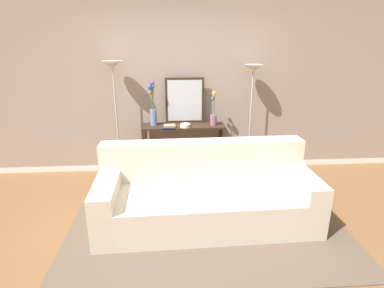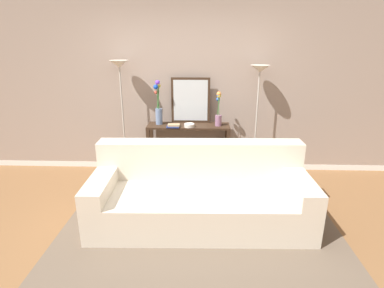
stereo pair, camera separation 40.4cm
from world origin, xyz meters
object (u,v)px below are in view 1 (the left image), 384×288
object	(u,v)px
fruit_bowl	(185,125)
book_row_under_console	(164,172)
couch	(206,196)
floor_lamp_left	(114,88)
vase_tall_flowers	(153,108)
vase_short_flowers	(214,110)
console_table	(184,141)
book_stack	(169,126)
wall_mirror	(185,101)
floor_lamp_right	(252,90)

from	to	relation	value
fruit_bowl	book_row_under_console	world-z (taller)	fruit_bowl
couch	floor_lamp_left	size ratio (longest dim) A/B	1.41
vase_tall_flowers	vase_short_flowers	world-z (taller)	vase_tall_flowers
couch	console_table	distance (m)	1.34
floor_lamp_left	vase_short_flowers	size ratio (longest dim) A/B	3.40
couch	vase_tall_flowers	distance (m)	1.67
couch	fruit_bowl	world-z (taller)	couch
couch	book_row_under_console	world-z (taller)	couch
console_table	fruit_bowl	size ratio (longest dim) A/B	8.11
vase_tall_flowers	book_stack	xyz separation A→B (m)	(0.23, -0.15, -0.24)
console_table	book_row_under_console	world-z (taller)	console_table
wall_mirror	book_row_under_console	world-z (taller)	wall_mirror
book_row_under_console	floor_lamp_left	bearing A→B (deg)	-179.13
wall_mirror	book_row_under_console	xyz separation A→B (m)	(-0.34, -0.15, -1.10)
floor_lamp_left	wall_mirror	distance (m)	1.05
console_table	vase_short_flowers	distance (m)	0.66
wall_mirror	couch	bearing A→B (deg)	-83.41
console_table	floor_lamp_left	distance (m)	1.29
vase_tall_flowers	vase_short_flowers	size ratio (longest dim) A/B	1.30
vase_short_flowers	fruit_bowl	size ratio (longest dim) A/B	3.37
couch	vase_tall_flowers	world-z (taller)	vase_tall_flowers
floor_lamp_left	book_stack	distance (m)	0.95
floor_lamp_left	floor_lamp_right	size ratio (longest dim) A/B	1.04
book_row_under_console	vase_tall_flowers	bearing A→B (deg)	165.83
book_stack	book_row_under_console	distance (m)	0.79
wall_mirror	vase_short_flowers	distance (m)	0.47
floor_lamp_right	fruit_bowl	distance (m)	1.12
book_row_under_console	floor_lamp_right	bearing A→B (deg)	-0.44
console_table	vase_tall_flowers	size ratio (longest dim) A/B	1.86
vase_short_flowers	floor_lamp_left	bearing A→B (deg)	179.23
couch	floor_lamp_right	size ratio (longest dim) A/B	1.46
couch	wall_mirror	distance (m)	1.69
couch	book_stack	size ratio (longest dim) A/B	12.81
floor_lamp_right	vase_short_flowers	bearing A→B (deg)	-178.05
book_stack	book_row_under_console	bearing A→B (deg)	129.62
wall_mirror	vase_tall_flowers	world-z (taller)	wall_mirror
couch	book_stack	distance (m)	1.36
console_table	fruit_bowl	bearing A→B (deg)	-80.88
couch	book_stack	xyz separation A→B (m)	(-0.41, 1.18, 0.52)
couch	floor_lamp_right	xyz separation A→B (m)	(0.82, 1.29, 1.02)
floor_lamp_left	book_row_under_console	size ratio (longest dim) A/B	4.59
console_table	book_stack	size ratio (longest dim) A/B	6.44
console_table	vase_short_flowers	size ratio (longest dim) A/B	2.41
floor_lamp_right	book_row_under_console	world-z (taller)	floor_lamp_right
book_stack	book_row_under_console	size ratio (longest dim) A/B	0.50
floor_lamp_right	fruit_bowl	world-z (taller)	floor_lamp_right
console_table	book_stack	bearing A→B (deg)	-151.06
couch	console_table	size ratio (longest dim) A/B	1.99
console_table	fruit_bowl	world-z (taller)	fruit_bowl
couch	console_table	bearing A→B (deg)	98.51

